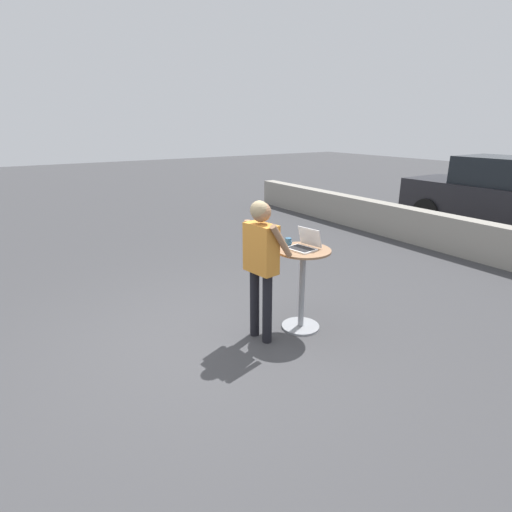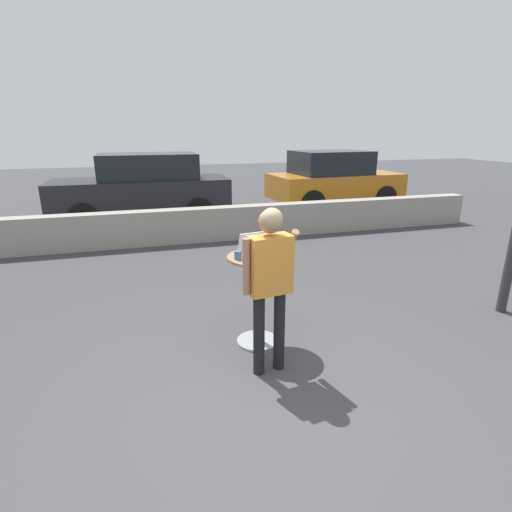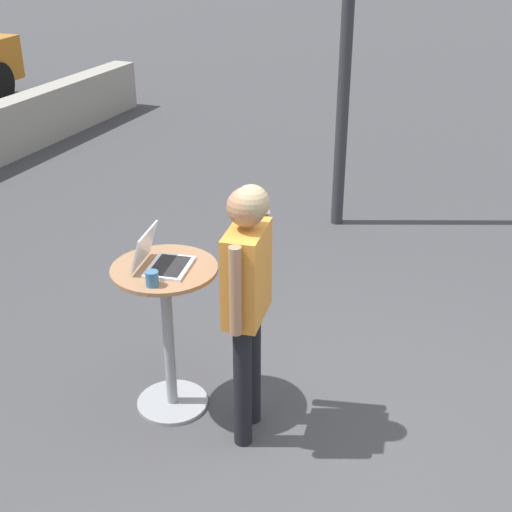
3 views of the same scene
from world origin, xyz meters
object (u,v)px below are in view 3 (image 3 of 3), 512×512
at_px(cafe_table, 168,322).
at_px(coffee_mug, 152,278).
at_px(standing_person, 247,285).
at_px(laptop, 160,260).

height_order(cafe_table, coffee_mug, coffee_mug).
bearing_deg(cafe_table, standing_person, -95.27).
height_order(coffee_mug, standing_person, standing_person).
bearing_deg(coffee_mug, laptop, 17.46).
bearing_deg(laptop, coffee_mug, -162.54).
bearing_deg(standing_person, laptop, 85.81).
bearing_deg(cafe_table, laptop, 119.75).
distance_m(cafe_table, coffee_mug, 0.49).
distance_m(laptop, standing_person, 0.58).
xyz_separation_m(cafe_table, standing_person, (-0.05, -0.56, 0.41)).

